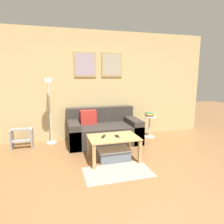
{
  "coord_description": "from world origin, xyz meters",
  "views": [
    {
      "loc": [
        -1.03,
        -1.74,
        1.52
      ],
      "look_at": [
        -0.04,
        1.75,
        0.85
      ],
      "focal_mm": 32.0,
      "sensor_mm": 36.0,
      "label": 1
    }
  ],
  "objects": [
    {
      "name": "cell_phone",
      "position": [
        -0.0,
        1.56,
        0.44
      ],
      "size": [
        0.07,
        0.14,
        0.01
      ],
      "primitive_type": "cube",
      "rotation": [
        0.0,
        0.0,
        -0.04
      ],
      "color": "black",
      "rests_on": "coffee_table"
    },
    {
      "name": "couch",
      "position": [
        -0.01,
        2.57,
        0.27
      ],
      "size": [
        1.61,
        0.9,
        0.77
      ],
      "color": "#38332D",
      "rests_on": "ground_plane"
    },
    {
      "name": "ground_plane",
      "position": [
        0.0,
        0.0,
        0.0
      ],
      "size": [
        16.0,
        16.0,
        0.0
      ],
      "primitive_type": "plane",
      "color": "olive"
    },
    {
      "name": "book_stack",
      "position": [
        1.17,
        2.63,
        0.57
      ],
      "size": [
        0.25,
        0.19,
        0.09
      ],
      "color": "#D18438",
      "rests_on": "side_table"
    },
    {
      "name": "remote_control",
      "position": [
        -0.24,
        1.59,
        0.44
      ],
      "size": [
        0.11,
        0.15,
        0.02
      ],
      "primitive_type": "cube",
      "rotation": [
        0.0,
        0.0,
        -0.48
      ],
      "color": "black",
      "rests_on": "coffee_table"
    },
    {
      "name": "area_rug",
      "position": [
        -0.14,
        1.07,
        0.0
      ],
      "size": [
        1.07,
        0.61,
        0.01
      ],
      "primitive_type": "cube",
      "color": "#A39989",
      "rests_on": "ground_plane"
    },
    {
      "name": "floor_lamp",
      "position": [
        -1.16,
        2.63,
        1.05
      ],
      "size": [
        0.23,
        0.51,
        1.47
      ],
      "color": "white",
      "rests_on": "ground_plane"
    },
    {
      "name": "side_table",
      "position": [
        1.17,
        2.61,
        0.31
      ],
      "size": [
        0.32,
        0.32,
        0.52
      ],
      "color": "silver",
      "rests_on": "ground_plane"
    },
    {
      "name": "storage_bin",
      "position": [
        -0.06,
        1.55,
        0.1
      ],
      "size": [
        0.58,
        0.35,
        0.2
      ],
      "color": "slate",
      "rests_on": "ground_plane"
    },
    {
      "name": "wall_back",
      "position": [
        -0.0,
        3.04,
        1.28
      ],
      "size": [
        5.6,
        0.09,
        2.55
      ],
      "color": "tan",
      "rests_on": "ground_plane"
    },
    {
      "name": "coffee_table",
      "position": [
        -0.07,
        1.55,
        0.35
      ],
      "size": [
        0.89,
        0.61,
        0.43
      ],
      "color": "tan",
      "rests_on": "ground_plane"
    },
    {
      "name": "step_stool",
      "position": [
        -1.75,
        2.67,
        0.22
      ],
      "size": [
        0.43,
        0.31,
        0.4
      ],
      "color": "#99999E",
      "rests_on": "ground_plane"
    }
  ]
}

